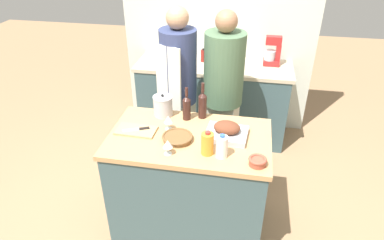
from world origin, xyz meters
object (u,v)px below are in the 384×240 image
(wine_bottle_green, at_px, (203,104))
(person_cook_aproned, at_px, (179,88))
(stock_pot, at_px, (163,106))
(condiment_bottle_short, at_px, (177,54))
(milk_jug, at_px, (222,147))
(knife_chef, at_px, (137,129))
(roasting_pan, at_px, (227,131))
(wine_bottle_dark, at_px, (187,107))
(mixing_bowl, at_px, (258,161))
(juice_jug, at_px, (207,144))
(stand_mixer, at_px, (272,53))
(person_cook_guest, at_px, (223,91))
(wine_glass_right, at_px, (168,120))
(wicker_basket, at_px, (177,138))
(wine_glass_left, at_px, (168,144))
(cutting_board, at_px, (136,130))
(condiment_bottle_tall, at_px, (203,56))

(wine_bottle_green, xyz_separation_m, person_cook_aproned, (-0.30, 0.45, -0.10))
(stock_pot, relative_size, condiment_bottle_short, 1.03)
(milk_jug, xyz_separation_m, knife_chef, (-0.68, 0.20, -0.06))
(roasting_pan, bearing_deg, wine_bottle_dark, 149.41)
(mixing_bowl, height_order, juice_jug, juice_jug)
(stand_mixer, relative_size, person_cook_guest, 0.19)
(stock_pot, height_order, wine_glass_right, stock_pot)
(wicker_basket, distance_m, wine_glass_left, 0.19)
(juice_jug, bearing_deg, wine_bottle_dark, 117.91)
(cutting_board, distance_m, wine_glass_left, 0.40)
(cutting_board, bearing_deg, condiment_bottle_short, 90.64)
(wine_glass_right, distance_m, person_cook_guest, 0.84)
(cutting_board, height_order, mixing_bowl, mixing_bowl)
(stock_pot, bearing_deg, wine_bottle_dark, -8.29)
(person_cook_guest, bearing_deg, wicker_basket, -91.99)
(condiment_bottle_tall, bearing_deg, stock_pot, -96.24)
(roasting_pan, xyz_separation_m, knife_chef, (-0.70, -0.05, -0.03))
(cutting_board, relative_size, wine_bottle_dark, 1.10)
(wine_glass_left, xyz_separation_m, condiment_bottle_short, (-0.33, 1.78, -0.01))
(cutting_board, height_order, wine_glass_left, wine_glass_left)
(stand_mixer, distance_m, condiment_bottle_short, 1.09)
(juice_jug, height_order, wine_bottle_green, wine_bottle_green)
(wicker_basket, bearing_deg, cutting_board, 170.16)
(roasting_pan, relative_size, condiment_bottle_short, 1.74)
(wine_glass_right, bearing_deg, stock_pot, 114.73)
(condiment_bottle_tall, relative_size, condiment_bottle_short, 0.82)
(mixing_bowl, bearing_deg, wine_bottle_dark, 138.85)
(roasting_pan, distance_m, knife_chef, 0.70)
(juice_jug, distance_m, wine_bottle_dark, 0.50)
(wine_glass_left, relative_size, wine_glass_right, 0.96)
(wine_bottle_green, relative_size, wine_bottle_dark, 1.10)
(wicker_basket, height_order, wine_glass_left, wine_glass_left)
(wine_glass_left, height_order, condiment_bottle_tall, condiment_bottle_tall)
(roasting_pan, relative_size, condiment_bottle_tall, 2.13)
(milk_jug, height_order, wine_bottle_dark, wine_bottle_dark)
(juice_jug, height_order, stand_mixer, stand_mixer)
(wine_bottle_green, relative_size, stand_mixer, 0.95)
(wine_bottle_dark, relative_size, wine_glass_right, 2.34)
(mixing_bowl, relative_size, knife_chef, 0.62)
(wine_bottle_green, bearing_deg, stand_mixer, 65.92)
(cutting_board, xyz_separation_m, milk_jug, (0.69, -0.20, 0.07))
(wine_bottle_dark, distance_m, condiment_bottle_tall, 1.33)
(juice_jug, xyz_separation_m, condiment_bottle_short, (-0.61, 1.73, -0.01))
(wine_bottle_dark, bearing_deg, knife_chef, -142.79)
(wine_bottle_green, distance_m, stand_mixer, 1.44)
(condiment_bottle_tall, bearing_deg, person_cook_aproned, -97.71)
(wine_bottle_green, relative_size, knife_chef, 1.55)
(juice_jug, xyz_separation_m, condiment_bottle_tall, (-0.30, 1.78, -0.02))
(cutting_board, distance_m, person_cook_guest, 1.02)
(stock_pot, bearing_deg, condiment_bottle_short, 97.36)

